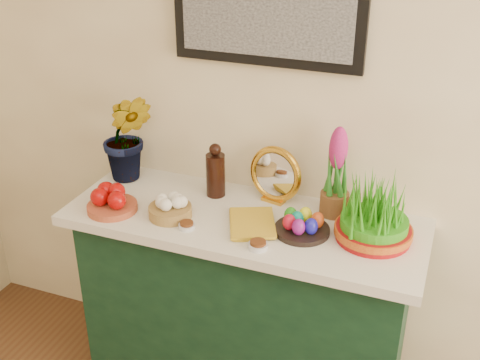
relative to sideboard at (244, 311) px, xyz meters
name	(u,v)px	position (x,y,z in m)	size (l,w,h in m)	color
sideboard	(244,311)	(0.00, 0.00, 0.00)	(1.30, 0.45, 0.85)	#143720
tablecloth	(245,220)	(0.00, 0.00, 0.45)	(1.40, 0.55, 0.04)	silver
hyacinth_green	(126,123)	(-0.58, 0.13, 0.73)	(0.26, 0.22, 0.52)	#2B7923
apple_bowl	(112,201)	(-0.50, -0.15, 0.51)	(0.25, 0.25, 0.10)	#AC4C2D
garlic_basket	(170,208)	(-0.27, -0.11, 0.50)	(0.20, 0.20, 0.09)	olive
vinegar_cruet	(216,173)	(-0.17, 0.12, 0.57)	(0.08, 0.08, 0.23)	black
mirror	(275,175)	(0.07, 0.17, 0.58)	(0.24, 0.10, 0.23)	gold
book	(230,223)	(-0.02, -0.10, 0.48)	(0.15, 0.22, 0.03)	gold
spice_dish_left	(187,225)	(-0.17, -0.16, 0.48)	(0.06, 0.06, 0.03)	silver
spice_dish_right	(258,245)	(0.12, -0.20, 0.48)	(0.07, 0.07, 0.03)	silver
egg_plate	(302,225)	(0.24, -0.04, 0.50)	(0.26, 0.26, 0.08)	black
hyacinth_pink	(336,176)	(0.32, 0.14, 0.63)	(0.11, 0.11, 0.36)	brown
wheatgrass_sabzeh	(375,215)	(0.49, 0.01, 0.57)	(0.28, 0.28, 0.23)	#9C0D10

